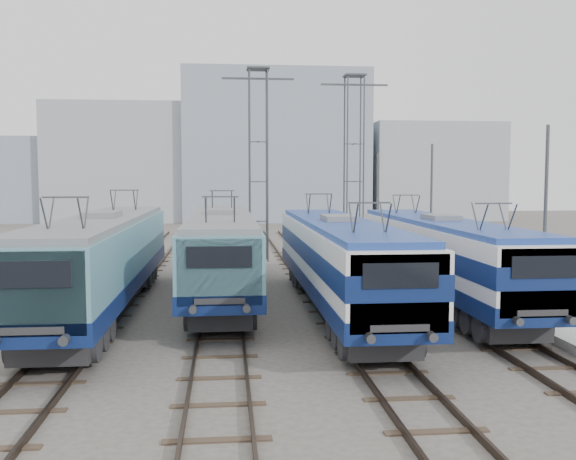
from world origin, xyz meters
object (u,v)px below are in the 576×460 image
at_px(locomotive_far_right, 442,252).
at_px(mast_mid, 431,211).
at_px(catenary_tower_east, 354,157).
at_px(mast_rear, 377,203).
at_px(catenary_tower_west, 258,156).
at_px(locomotive_far_left, 102,256).
at_px(locomotive_center_right, 339,256).
at_px(locomotive_center_left, 222,247).
at_px(mast_front, 545,230).

relative_size(locomotive_far_right, mast_mid, 2.47).
height_order(catenary_tower_east, mast_rear, catenary_tower_east).
relative_size(locomotive_far_right, catenary_tower_east, 1.44).
relative_size(catenary_tower_west, catenary_tower_east, 1.00).
distance_m(catenary_tower_west, mast_mid, 12.16).
bearing_deg(mast_rear, mast_mid, -90.00).
xyz_separation_m(locomotive_far_left, mast_mid, (15.35, 7.79, 1.21)).
distance_m(locomotive_center_right, mast_mid, 10.64).
height_order(locomotive_center_right, locomotive_far_right, locomotive_center_right).
relative_size(locomotive_far_left, catenary_tower_east, 1.53).
bearing_deg(locomotive_center_left, catenary_tower_east, 58.89).
xyz_separation_m(locomotive_center_right, mast_front, (6.35, -3.55, 1.24)).
xyz_separation_m(locomotive_far_left, catenary_tower_east, (13.25, 17.79, 4.36)).
relative_size(locomotive_far_right, catenary_tower_west, 1.44).
bearing_deg(mast_mid, mast_front, -90.00).
height_order(locomotive_center_right, mast_front, mast_front).
height_order(locomotive_center_right, mast_rear, mast_rear).
distance_m(locomotive_far_left, locomotive_far_right, 13.52).
distance_m(catenary_tower_east, mast_rear, 4.28).
distance_m(locomotive_far_right, catenary_tower_east, 17.67).
bearing_deg(locomotive_far_left, mast_rear, 52.20).
relative_size(locomotive_center_right, locomotive_far_right, 1.02).
bearing_deg(mast_front, locomotive_center_right, 150.76).
bearing_deg(mast_mid, mast_rear, 90.00).
height_order(locomotive_far_left, mast_rear, mast_rear).
height_order(locomotive_far_right, mast_mid, mast_mid).
distance_m(mast_mid, mast_rear, 12.00).
bearing_deg(mast_front, locomotive_far_right, 110.70).
xyz_separation_m(locomotive_far_left, locomotive_center_right, (9.00, -0.66, -0.03)).
bearing_deg(locomotive_center_left, locomotive_far_left, -143.86).
height_order(mast_front, mast_rear, same).
bearing_deg(mast_front, locomotive_far_left, 164.65).
distance_m(mast_front, mast_mid, 12.00).
distance_m(locomotive_center_right, locomotive_far_right, 4.70).
bearing_deg(catenary_tower_west, locomotive_far_right, -65.92).
bearing_deg(locomotive_far_right, catenary_tower_east, 90.84).
xyz_separation_m(locomotive_center_left, mast_front, (10.85, -7.50, 1.26)).
relative_size(locomotive_far_right, mast_front, 2.47).
relative_size(locomotive_far_left, catenary_tower_west, 1.53).
height_order(locomotive_far_right, mast_front, mast_front).
bearing_deg(locomotive_center_left, mast_rear, 56.67).
xyz_separation_m(locomotive_far_left, catenary_tower_west, (6.75, 15.79, 4.36)).
xyz_separation_m(catenary_tower_west, mast_mid, (8.60, -8.00, -3.14)).
height_order(locomotive_far_left, mast_front, mast_front).
bearing_deg(locomotive_far_left, locomotive_center_right, -4.19).
distance_m(catenary_tower_east, mast_front, 22.32).
distance_m(locomotive_center_left, catenary_tower_west, 13.44).
height_order(locomotive_center_right, catenary_tower_east, catenary_tower_east).
distance_m(locomotive_far_right, mast_mid, 7.45).
distance_m(locomotive_far_left, mast_rear, 25.07).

